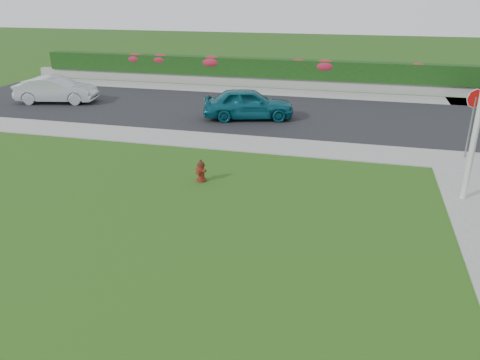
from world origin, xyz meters
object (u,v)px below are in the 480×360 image
(sedan_teal, at_px, (248,104))
(stop_sign, at_px, (474,107))
(fire_hydrant, at_px, (201,171))
(sedan_silver, at_px, (56,90))

(sedan_teal, distance_m, stop_sign, 9.35)
(fire_hydrant, xyz_separation_m, stop_sign, (8.32, 4.39, 1.49))
(sedan_silver, relative_size, stop_sign, 1.66)
(fire_hydrant, height_order, sedan_silver, sedan_silver)
(stop_sign, bearing_deg, fire_hydrant, -152.35)
(fire_hydrant, xyz_separation_m, sedan_teal, (-0.36, 7.70, 0.40))
(sedan_silver, height_order, stop_sign, stop_sign)
(fire_hydrant, relative_size, sedan_teal, 0.17)
(sedan_silver, bearing_deg, sedan_teal, -106.85)
(sedan_teal, bearing_deg, stop_sign, -127.38)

